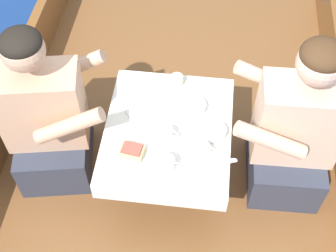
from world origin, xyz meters
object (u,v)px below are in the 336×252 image
Objects in this scene: coffee_cup_starboard at (166,134)px; tin_can at (177,80)px; coffee_cup_port at (166,164)px; sandwich at (132,151)px; person_port at (48,120)px; person_starboard at (293,134)px; coffee_cup_center at (204,150)px.

tin_can is at bearing 87.86° from coffee_cup_starboard.
sandwich is at bearing 162.01° from coffee_cup_port.
coffee_cup_port reaches higher than coffee_cup_starboard.
person_port is 8.98× the size of coffee_cup_port.
person_starboard reaches higher than coffee_cup_starboard.
person_starboard is at bearing 23.01° from coffee_cup_center.
person_starboard is 14.52× the size of tin_can.
tin_can is (-0.17, 0.42, -0.01)m from coffee_cup_center.
tin_can is (0.16, 0.47, -0.00)m from sandwich.
person_port is at bearing 159.89° from coffee_cup_port.
person_port reaches higher than tin_can.
coffee_cup_starboard and coffee_cup_center have the same top height.
person_starboard reaches higher than sandwich.
person_port reaches higher than coffee_cup_center.
sandwich is 0.33m from coffee_cup_center.
coffee_cup_starboard is 0.19m from coffee_cup_center.
sandwich is at bearing -172.14° from coffee_cup_center.
person_starboard is 0.47m from coffee_cup_center.
person_starboard is at bearing 10.26° from coffee_cup_starboard.
person_port is 8.05× the size of sandwich.
person_port is 1.21m from person_starboard.
coffee_cup_port is 0.19m from coffee_cup_center.
coffee_cup_center is (-0.43, -0.18, 0.05)m from person_starboard.
tin_can is at bearing 14.56° from person_port.
coffee_cup_starboard is (-0.61, -0.11, 0.05)m from person_starboard.
coffee_cup_center is at bearing 7.86° from sandwich.
person_starboard is at bearing 16.73° from sandwich.
coffee_cup_port reaches higher than sandwich.
person_starboard is (1.21, 0.05, 0.01)m from person_port.
sandwich is (-0.75, -0.23, 0.05)m from person_starboard.
sandwich is at bearing -108.64° from tin_can.
person_port reaches higher than coffee_cup_port.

